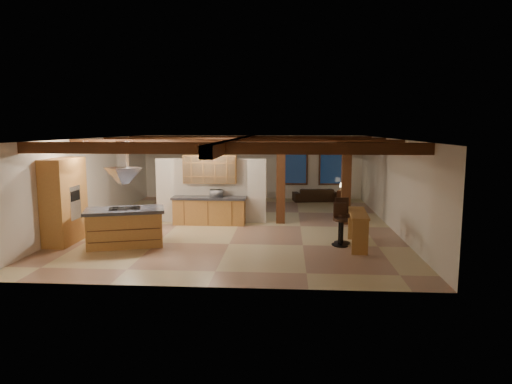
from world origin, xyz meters
TOP-DOWN VIEW (x-y plane):
  - ground at (0.00, 0.00)m, footprint 12.00×12.00m
  - room_walls at (0.00, 0.00)m, footprint 12.00×12.00m
  - ceiling_beams at (0.00, 0.00)m, footprint 10.00×12.00m
  - timber_posts at (2.50, 0.50)m, footprint 2.50×0.30m
  - partition_wall at (-1.00, 0.50)m, footprint 3.80×0.18m
  - pantry_cabinet at (-4.67, -2.60)m, footprint 0.67×1.60m
  - back_counter at (-1.00, 0.11)m, footprint 2.50×0.66m
  - upper_display_cabinet at (-1.00, 0.31)m, footprint 1.80×0.36m
  - range_hood at (-2.85, -2.83)m, footprint 1.10×1.10m
  - back_windows at (2.80, 5.93)m, footprint 2.70×0.07m
  - framed_art at (-1.50, 5.94)m, footprint 0.65×0.05m
  - recessed_cans at (-2.53, -1.93)m, footprint 3.16×2.46m
  - kitchen_island at (-2.85, -2.83)m, footprint 2.35×1.69m
  - dining_table at (-0.51, 2.73)m, footprint 1.98×1.51m
  - sofa at (2.87, 5.31)m, footprint 2.06×1.11m
  - microwave at (-0.75, 0.11)m, footprint 0.44×0.31m
  - bar_counter at (3.56, -2.52)m, footprint 0.59×1.86m
  - side_table at (4.02, 4.89)m, footprint 0.54×0.54m
  - table_lamp at (4.02, 4.89)m, footprint 0.29×0.29m
  - bar_stool_a at (3.10, -2.46)m, footprint 0.41×0.42m
  - bar_stool_b at (3.08, -2.37)m, footprint 0.41×0.42m
  - bar_stool_c at (3.18, -2.16)m, footprint 0.45×0.45m
  - dining_chairs at (-0.51, 2.73)m, footprint 2.08×2.08m

SIDE VIEW (x-z plane):
  - ground at x=0.00m, z-range 0.00..0.00m
  - side_table at x=4.02m, z-range 0.00..0.54m
  - sofa at x=2.87m, z-range 0.00..0.57m
  - dining_table at x=-0.51m, z-range 0.00..0.62m
  - back_counter at x=-1.00m, z-range 0.01..0.95m
  - kitchen_island at x=-2.85m, z-range 0.00..1.05m
  - bar_stool_a at x=3.10m, z-range 0.01..1.18m
  - bar_stool_b at x=3.08m, z-range 0.01..1.19m
  - bar_counter at x=3.56m, z-range 0.17..1.13m
  - bar_stool_c at x=3.18m, z-range 0.01..1.29m
  - dining_chairs at x=-0.51m, z-range 0.01..1.32m
  - table_lamp at x=4.02m, z-range 0.61..0.95m
  - microwave at x=-0.75m, z-range 0.94..1.18m
  - partition_wall at x=-1.00m, z-range 0.00..2.20m
  - pantry_cabinet at x=-4.67m, z-range 0.00..2.40m
  - back_windows at x=2.80m, z-range 0.65..2.35m
  - framed_art at x=-1.50m, z-range 1.27..2.12m
  - timber_posts at x=2.50m, z-range 0.31..3.21m
  - room_walls at x=0.00m, z-range -4.22..7.78m
  - range_hood at x=-2.85m, z-range 1.08..2.48m
  - upper_display_cabinet at x=-1.00m, z-range 1.37..2.33m
  - ceiling_beams at x=0.00m, z-range 2.62..2.90m
  - recessed_cans at x=-2.53m, z-range 2.85..2.89m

